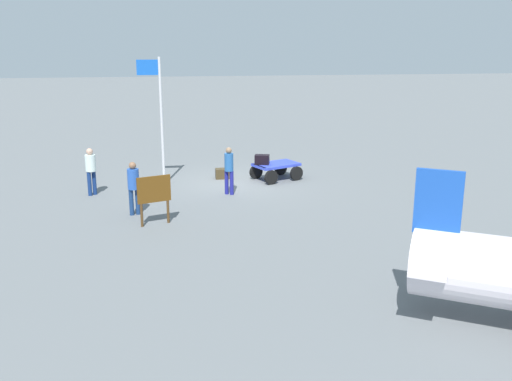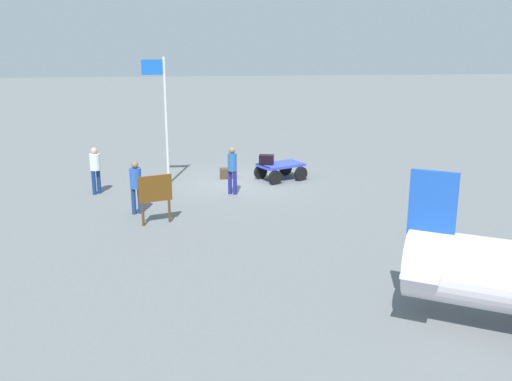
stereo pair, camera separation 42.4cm
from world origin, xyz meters
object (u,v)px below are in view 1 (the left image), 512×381
object	(u,v)px
signboard	(154,193)
suitcase_dark	(262,160)
suitcase_tan	(223,173)
worker_supervisor	(91,167)
worker_lead	(229,168)
flagpole	(159,111)
luggage_cart	(276,168)
worker_trailing	(134,184)

from	to	relation	value
signboard	suitcase_dark	bearing A→B (deg)	-128.80
suitcase_tan	worker_supervisor	world-z (taller)	worker_supervisor
suitcase_dark	worker_lead	distance (m)	2.36
worker_supervisor	flagpole	distance (m)	3.23
worker_supervisor	flagpole	size ratio (longest dim) A/B	0.36
flagpole	signboard	bearing A→B (deg)	88.71
flagpole	suitcase_tan	bearing A→B (deg)	-165.32
worker_lead	luggage_cart	bearing A→B (deg)	-136.53
worker_trailing	flagpole	size ratio (longest dim) A/B	0.36
suitcase_tan	worker_supervisor	distance (m)	5.21
luggage_cart	worker_supervisor	xyz separation A→B (m)	(6.85, 1.34, 0.55)
suitcase_dark	flagpole	size ratio (longest dim) A/B	0.13
suitcase_tan	worker_supervisor	size ratio (longest dim) A/B	0.36
worker_lead	worker_supervisor	bearing A→B (deg)	-6.78
worker_trailing	signboard	xyz separation A→B (m)	(-0.67, 1.11, -0.02)
worker_trailing	flagpole	world-z (taller)	flagpole
worker_supervisor	signboard	size ratio (longest dim) A/B	1.13
suitcase_tan	flagpole	bearing A→B (deg)	14.68
worker_lead	signboard	xyz separation A→B (m)	(2.52, 3.11, 0.01)
luggage_cart	worker_lead	world-z (taller)	worker_lead
worker_trailing	flagpole	xyz separation A→B (m)	(-0.78, -3.77, 1.79)
worker_lead	signboard	size ratio (longest dim) A/B	1.14
worker_trailing	worker_supervisor	xyz separation A→B (m)	(1.64, -2.58, -0.00)
worker_trailing	signboard	size ratio (longest dim) A/B	1.14
suitcase_tan	worker_lead	distance (m)	2.51
luggage_cart	suitcase_dark	xyz separation A→B (m)	(0.56, 0.07, 0.38)
worker_lead	signboard	distance (m)	4.01
worker_lead	suitcase_dark	bearing A→B (deg)	-128.44
signboard	flagpole	bearing A→B (deg)	-91.29
suitcase_dark	worker_supervisor	world-z (taller)	worker_supervisor
signboard	suitcase_tan	bearing A→B (deg)	-114.50
suitcase_tan	signboard	size ratio (longest dim) A/B	0.41
luggage_cart	worker_lead	size ratio (longest dim) A/B	1.22
suitcase_dark	signboard	world-z (taller)	signboard
suitcase_dark	flagpole	world-z (taller)	flagpole
suitcase_dark	worker_lead	xyz separation A→B (m)	(1.46, 1.84, 0.14)
luggage_cart	suitcase_tan	distance (m)	2.10
luggage_cart	signboard	xyz separation A→B (m)	(4.54, 5.03, 0.53)
worker_lead	worker_trailing	distance (m)	3.77
suitcase_tan	flagpole	size ratio (longest dim) A/B	0.13
worker_supervisor	flagpole	bearing A→B (deg)	-153.81
suitcase_dark	worker_lead	world-z (taller)	worker_lead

